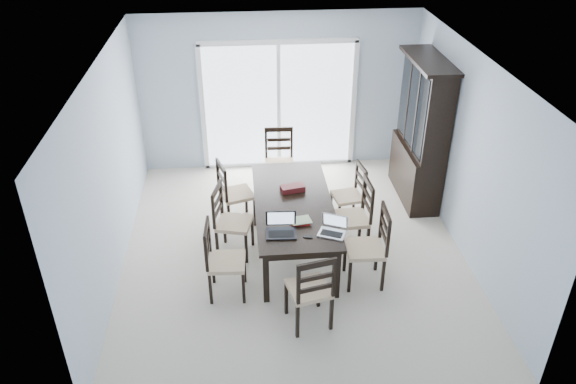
{
  "coord_description": "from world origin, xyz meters",
  "views": [
    {
      "loc": [
        -0.63,
        -6.13,
        4.56
      ],
      "look_at": [
        -0.07,
        0.0,
        0.91
      ],
      "focal_mm": 35.0,
      "sensor_mm": 36.0,
      "label": 1
    }
  ],
  "objects_px": {
    "chair_left_near": "(218,253)",
    "cell_phone": "(308,237)",
    "chair_right_near": "(374,239)",
    "china_hutch": "(421,133)",
    "laptop_dark": "(281,230)",
    "chair_left_far": "(230,187)",
    "chair_right_far": "(354,188)",
    "chair_end_near": "(312,284)",
    "hot_tub": "(256,113)",
    "chair_left_mid": "(226,214)",
    "laptop_silver": "(332,231)",
    "dining_table": "(293,207)",
    "game_box": "(293,188)",
    "chair_end_far": "(279,154)",
    "chair_right_mid": "(358,209)"
  },
  "relations": [
    {
      "from": "china_hutch",
      "to": "chair_right_mid",
      "type": "relative_size",
      "value": 1.84
    },
    {
      "from": "dining_table",
      "to": "hot_tub",
      "type": "xyz_separation_m",
      "value": [
        -0.34,
        3.68,
        -0.2
      ]
    },
    {
      "from": "chair_right_mid",
      "to": "chair_end_near",
      "type": "xyz_separation_m",
      "value": [
        -0.79,
        -1.44,
        -0.02
      ]
    },
    {
      "from": "chair_left_mid",
      "to": "hot_tub",
      "type": "height_order",
      "value": "chair_left_mid"
    },
    {
      "from": "chair_left_near",
      "to": "game_box",
      "type": "distance_m",
      "value": 1.48
    },
    {
      "from": "laptop_dark",
      "to": "chair_end_near",
      "type": "bearing_deg",
      "value": -67.27
    },
    {
      "from": "chair_left_far",
      "to": "laptop_dark",
      "type": "relative_size",
      "value": 3.03
    },
    {
      "from": "cell_phone",
      "to": "chair_left_near",
      "type": "bearing_deg",
      "value": -168.59
    },
    {
      "from": "china_hutch",
      "to": "chair_end_near",
      "type": "distance_m",
      "value": 3.4
    },
    {
      "from": "laptop_dark",
      "to": "game_box",
      "type": "height_order",
      "value": "laptop_dark"
    },
    {
      "from": "chair_end_far",
      "to": "laptop_silver",
      "type": "distance_m",
      "value": 2.46
    },
    {
      "from": "chair_left_near",
      "to": "game_box",
      "type": "height_order",
      "value": "chair_left_near"
    },
    {
      "from": "chair_left_far",
      "to": "chair_right_near",
      "type": "height_order",
      "value": "chair_right_near"
    },
    {
      "from": "chair_end_near",
      "to": "game_box",
      "type": "distance_m",
      "value": 1.78
    },
    {
      "from": "cell_phone",
      "to": "chair_right_far",
      "type": "bearing_deg",
      "value": 70.11
    },
    {
      "from": "laptop_silver",
      "to": "hot_tub",
      "type": "xyz_separation_m",
      "value": [
        -0.72,
        4.44,
        -0.32
      ]
    },
    {
      "from": "chair_left_near",
      "to": "chair_right_near",
      "type": "xyz_separation_m",
      "value": [
        1.87,
        0.07,
        0.03
      ]
    },
    {
      "from": "chair_right_far",
      "to": "chair_end_far",
      "type": "height_order",
      "value": "chair_end_far"
    },
    {
      "from": "chair_left_mid",
      "to": "chair_right_far",
      "type": "xyz_separation_m",
      "value": [
        1.79,
        0.59,
        -0.06
      ]
    },
    {
      "from": "chair_left_far",
      "to": "chair_right_near",
      "type": "xyz_separation_m",
      "value": [
        1.73,
        -1.46,
        0.03
      ]
    },
    {
      "from": "chair_left_near",
      "to": "dining_table",
      "type": "bearing_deg",
      "value": 132.68
    },
    {
      "from": "chair_end_far",
      "to": "game_box",
      "type": "bearing_deg",
      "value": 94.66
    },
    {
      "from": "dining_table",
      "to": "chair_left_near",
      "type": "distance_m",
      "value": 1.26
    },
    {
      "from": "hot_tub",
      "to": "chair_left_mid",
      "type": "bearing_deg",
      "value": -98.34
    },
    {
      "from": "game_box",
      "to": "chair_end_far",
      "type": "bearing_deg",
      "value": 93.15
    },
    {
      "from": "chair_right_near",
      "to": "chair_end_near",
      "type": "bearing_deg",
      "value": 133.56
    },
    {
      "from": "chair_end_far",
      "to": "laptop_silver",
      "type": "relative_size",
      "value": 3.16
    },
    {
      "from": "laptop_dark",
      "to": "laptop_silver",
      "type": "bearing_deg",
      "value": -1.51
    },
    {
      "from": "chair_right_far",
      "to": "chair_end_far",
      "type": "bearing_deg",
      "value": 33.99
    },
    {
      "from": "chair_left_near",
      "to": "chair_left_mid",
      "type": "distance_m",
      "value": 0.84
    },
    {
      "from": "chair_right_far",
      "to": "chair_end_near",
      "type": "height_order",
      "value": "chair_end_near"
    },
    {
      "from": "china_hutch",
      "to": "laptop_dark",
      "type": "relative_size",
      "value": 5.88
    },
    {
      "from": "cell_phone",
      "to": "chair_right_mid",
      "type": "bearing_deg",
      "value": 54.88
    },
    {
      "from": "chair_left_mid",
      "to": "chair_end_near",
      "type": "xyz_separation_m",
      "value": [
        0.93,
        -1.51,
        0.01
      ]
    },
    {
      "from": "chair_left_near",
      "to": "cell_phone",
      "type": "xyz_separation_m",
      "value": [
        1.06,
        0.01,
        0.15
      ]
    },
    {
      "from": "chair_left_far",
      "to": "chair_left_mid",
      "type": "bearing_deg",
      "value": -20.83
    },
    {
      "from": "chair_left_near",
      "to": "laptop_silver",
      "type": "xyz_separation_m",
      "value": [
        1.35,
        0.04,
        0.2
      ]
    },
    {
      "from": "chair_left_mid",
      "to": "chair_right_far",
      "type": "distance_m",
      "value": 1.89
    },
    {
      "from": "chair_left_far",
      "to": "chair_right_near",
      "type": "bearing_deg",
      "value": 32.71
    },
    {
      "from": "chair_right_far",
      "to": "hot_tub",
      "type": "distance_m",
      "value": 3.3
    },
    {
      "from": "chair_left_near",
      "to": "chair_right_near",
      "type": "relative_size",
      "value": 0.95
    },
    {
      "from": "chair_end_far",
      "to": "chair_right_far",
      "type": "bearing_deg",
      "value": 135.05
    },
    {
      "from": "chair_left_mid",
      "to": "chair_right_near",
      "type": "bearing_deg",
      "value": 80.71
    },
    {
      "from": "chair_left_mid",
      "to": "laptop_silver",
      "type": "relative_size",
      "value": 3.07
    },
    {
      "from": "chair_right_near",
      "to": "chair_right_far",
      "type": "relative_size",
      "value": 1.15
    },
    {
      "from": "chair_right_mid",
      "to": "chair_right_far",
      "type": "height_order",
      "value": "chair_right_mid"
    },
    {
      "from": "dining_table",
      "to": "chair_right_near",
      "type": "bearing_deg",
      "value": -39.07
    },
    {
      "from": "chair_left_far",
      "to": "game_box",
      "type": "distance_m",
      "value": 0.97
    },
    {
      "from": "chair_right_far",
      "to": "chair_left_mid",
      "type": "bearing_deg",
      "value": 98.8
    },
    {
      "from": "chair_left_near",
      "to": "laptop_silver",
      "type": "bearing_deg",
      "value": 94.97
    }
  ]
}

